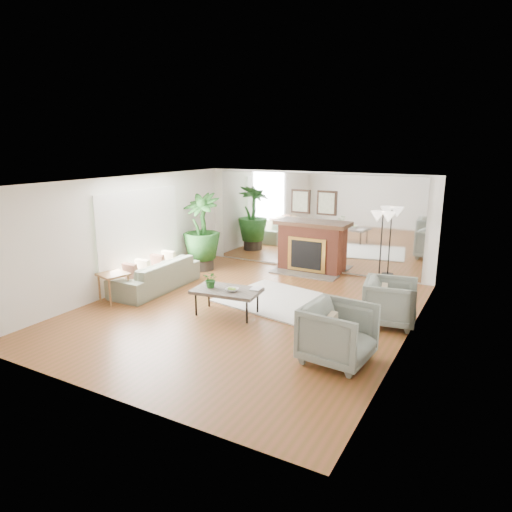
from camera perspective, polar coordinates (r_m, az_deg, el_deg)
The scene contains 18 objects.
ground at distance 8.91m, azimuth -1.46°, elevation -6.95°, with size 7.00×7.00×0.00m, color brown.
wall_left at distance 10.35m, azimuth -15.96°, elevation 2.66°, with size 0.02×7.00×2.50m, color silver.
wall_right at distance 7.53m, azimuth 18.53°, elevation -1.61°, with size 0.02×7.00×2.50m, color silver.
wall_back at distance 11.63m, azimuth 7.23°, elevation 4.27°, with size 6.00×0.02×2.50m, color silver.
mirror_panel at distance 11.62m, azimuth 7.19°, elevation 4.26°, with size 5.40×0.04×2.40m, color silver.
window_panel at distance 10.60m, azimuth -14.37°, elevation 3.56°, with size 0.04×2.40×1.50m, color #B2E09E.
fireplace at distance 11.54m, azimuth 6.71°, elevation 1.22°, with size 1.85×0.83×2.05m.
area_rug at distance 9.41m, azimuth 3.81°, elevation -5.74°, with size 2.62×1.87×0.03m, color white.
coffee_table at distance 8.63m, azimuth -3.68°, elevation -4.44°, with size 1.33×0.88×0.50m.
sofa at distance 10.40m, azimuth -12.44°, elevation -2.32°, with size 2.23×0.87×0.65m, color gray.
armchair_back at distance 8.53m, azimuth 16.44°, elevation -5.54°, with size 0.89×0.91×0.83m, color gray.
armchair_front at distance 6.93m, azimuth 10.22°, elevation -9.51°, with size 0.95×0.97×0.89m, color gray.
side_table at distance 9.74m, azimuth -17.40°, elevation -2.64°, with size 0.65×0.65×0.60m.
potted_ficus at distance 11.66m, azimuth -6.82°, elevation 3.31°, with size 0.95×0.95×1.96m.
floor_lamp at distance 10.61m, azimuth 15.53°, elevation 4.04°, with size 0.55×0.31×1.70m.
tabletop_plant at distance 8.69m, azimuth -5.63°, elevation -2.92°, with size 0.30×0.26×0.33m, color #2C6525.
fruit_bowl at distance 8.49m, azimuth -3.03°, elevation -4.23°, with size 0.23×0.23×0.06m, color olive.
book at distance 8.65m, azimuth -0.58°, elevation -4.02°, with size 0.20×0.27×0.02m, color olive.
Camera 1 is at (4.22, -7.18, 3.17)m, focal length 32.00 mm.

